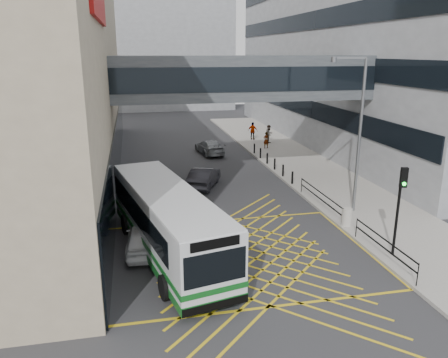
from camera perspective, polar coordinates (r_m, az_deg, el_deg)
ground at (r=20.99m, az=2.28°, el=-9.86°), size 120.00×120.00×0.00m
building_right at (r=51.07m, az=23.21°, el=15.89°), size 24.09×44.00×20.00m
building_far at (r=78.30m, az=-10.31°, el=15.87°), size 28.00×16.00×18.00m
skybridge at (r=31.26m, az=2.43°, el=13.08°), size 20.00×4.10×3.00m
pavement at (r=37.11m, az=10.16°, el=1.73°), size 6.00×54.00×0.16m
box_junction at (r=20.99m, az=2.28°, el=-9.85°), size 12.00×9.00×0.01m
bus at (r=20.59m, az=-7.52°, el=-5.33°), size 5.02×11.68×3.19m
car_white at (r=21.42m, az=-10.49°, el=-7.54°), size 2.05×4.47×1.39m
car_dark at (r=30.89m, az=-2.65°, el=0.23°), size 3.44×4.86×1.42m
car_silver at (r=40.95m, az=-1.90°, el=4.26°), size 2.48×4.79×1.43m
traffic_light at (r=21.04m, az=22.02°, el=-2.43°), size 0.33×0.50×4.25m
street_lamp at (r=25.85m, az=16.96°, el=6.56°), size 2.00×0.66×8.83m
litter_bin at (r=24.66m, az=15.74°, el=-4.78°), size 0.56×0.56×0.96m
kerb_railings at (r=24.26m, az=15.53°, el=-4.51°), size 0.05×12.54×1.00m
bollards at (r=36.06m, az=6.14°, el=2.34°), size 0.14×10.14×0.90m
pedestrian_a at (r=42.87m, az=5.51°, el=5.07°), size 0.72×0.59×1.59m
pedestrian_b at (r=45.32m, az=5.90°, el=5.85°), size 1.06×0.93×1.87m
pedestrian_c at (r=47.02m, az=3.78°, el=6.27°), size 1.21×1.04×1.86m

